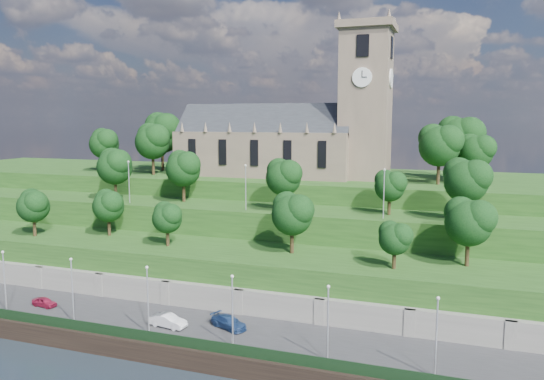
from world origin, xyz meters
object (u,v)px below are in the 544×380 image
at_px(church, 291,135).
at_px(car_right, 229,322).
at_px(car_middle, 168,321).
at_px(car_left, 44,302).

relative_size(church, car_right, 8.26).
bearing_deg(car_middle, car_right, -66.42).
height_order(car_left, car_right, car_right).
relative_size(car_middle, car_right, 0.94).
bearing_deg(car_left, church, -18.84).
distance_m(church, car_middle, 45.68).
relative_size(church, car_left, 11.34).
xyz_separation_m(car_middle, car_right, (6.58, 1.97, -0.05)).
bearing_deg(car_left, car_right, -79.73).
distance_m(church, car_right, 44.16).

